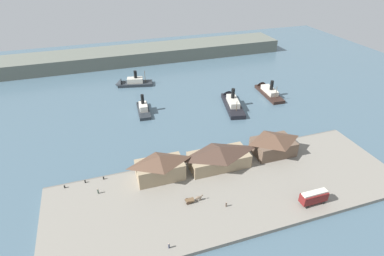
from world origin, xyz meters
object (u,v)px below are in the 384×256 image
(ferry_shed_customs_shed, at_px, (274,144))
(pedestrian_walking_west, at_px, (226,204))
(ferry_shed_west_terminal, at_px, (219,156))
(mooring_post_east, at_px, (104,178))
(mooring_post_west, at_px, (85,181))
(ferry_moored_west, at_px, (267,90))
(ferry_approaching_west, at_px, (130,83))
(horse_cart, at_px, (193,199))
(street_tram, at_px, (314,197))
(mooring_post_center_west, at_px, (65,187))
(ferry_shed_central_terminal, at_px, (160,167))
(pedestrian_by_tram, at_px, (169,246))
(ferry_near_quay, at_px, (231,102))
(ferry_mid_harbor, at_px, (143,107))
(pedestrian_near_cart, at_px, (98,191))

(ferry_shed_customs_shed, relative_size, pedestrian_walking_west, 8.85)
(ferry_shed_west_terminal, distance_m, mooring_post_east, 38.08)
(mooring_post_west, xyz_separation_m, ferry_moored_west, (90.29, 43.99, -0.28))
(ferry_approaching_west, bearing_deg, horse_cart, -87.45)
(street_tram, relative_size, mooring_post_center_west, 8.98)
(ferry_shed_central_terminal, bearing_deg, pedestrian_by_tram, -98.93)
(ferry_shed_central_terminal, bearing_deg, ferry_near_quay, 43.68)
(street_tram, bearing_deg, ferry_mid_harbor, 115.42)
(pedestrian_by_tram, bearing_deg, pedestrian_walking_west, 23.80)
(ferry_shed_central_terminal, bearing_deg, ferry_moored_west, 36.03)
(horse_cart, relative_size, ferry_near_quay, 0.20)
(street_tram, distance_m, ferry_mid_harbor, 83.08)
(ferry_shed_customs_shed, xyz_separation_m, pedestrian_near_cart, (-60.87, -1.89, -3.05))
(ferry_moored_west, height_order, ferry_approaching_west, ferry_moored_west)
(ferry_mid_harbor, height_order, ferry_approaching_west, ferry_mid_harbor)
(pedestrian_walking_west, relative_size, mooring_post_east, 1.81)
(pedestrian_walking_west, height_order, ferry_approaching_west, ferry_approaching_west)
(pedestrian_walking_west, relative_size, ferry_near_quay, 0.06)
(pedestrian_near_cart, distance_m, mooring_post_center_west, 11.26)
(ferry_shed_west_terminal, distance_m, pedestrian_near_cart, 39.79)
(pedestrian_near_cart, bearing_deg, ferry_shed_central_terminal, 4.32)
(street_tram, distance_m, ferry_moored_west, 79.11)
(ferry_mid_harbor, xyz_separation_m, ferry_near_quay, (40.87, -7.44, 0.11))
(ferry_shed_central_terminal, relative_size, ferry_shed_west_terminal, 0.74)
(pedestrian_near_cart, distance_m, ferry_approaching_west, 85.03)
(horse_cart, xyz_separation_m, mooring_post_center_west, (-35.81, 18.03, -0.48))
(pedestrian_by_tram, height_order, ferry_mid_harbor, ferry_mid_harbor)
(mooring_post_west, relative_size, ferry_approaching_west, 0.04)
(pedestrian_near_cart, relative_size, mooring_post_east, 1.99)
(ferry_shed_customs_shed, height_order, ferry_mid_harbor, ferry_shed_customs_shed)
(ferry_near_quay, bearing_deg, ferry_mid_harbor, 169.69)
(ferry_shed_west_terminal, height_order, ferry_shed_customs_shed, ferry_shed_customs_shed)
(street_tram, xyz_separation_m, mooring_post_center_west, (-68.46, 29.43, -2.01))
(ferry_mid_harbor, bearing_deg, ferry_near_quay, -10.31)
(ferry_near_quay, bearing_deg, street_tram, -94.42)
(ferry_shed_customs_shed, bearing_deg, mooring_post_west, 176.08)
(mooring_post_east, bearing_deg, pedestrian_by_tram, -67.21)
(ferry_shed_customs_shed, bearing_deg, pedestrian_by_tram, -149.00)
(mooring_post_west, bearing_deg, mooring_post_east, -1.41)
(ferry_shed_west_terminal, distance_m, ferry_approaching_west, 82.93)
(pedestrian_near_cart, xyz_separation_m, mooring_post_center_west, (-9.68, 5.75, -0.37))
(pedestrian_walking_west, relative_size, ferry_approaching_west, 0.08)
(ferry_approaching_west, bearing_deg, ferry_near_quay, -42.28)
(street_tram, bearing_deg, horse_cart, 160.76)
(ferry_mid_harbor, height_order, ferry_near_quay, ferry_near_quay)
(horse_cart, height_order, mooring_post_center_west, horse_cart)
(mooring_post_west, height_order, ferry_mid_harbor, ferry_mid_harbor)
(ferry_shed_central_terminal, distance_m, horse_cart, 15.59)
(ferry_mid_harbor, bearing_deg, mooring_post_west, -120.69)
(pedestrian_near_cart, bearing_deg, mooring_post_west, 119.63)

